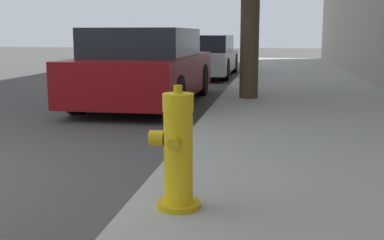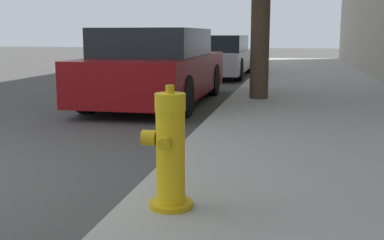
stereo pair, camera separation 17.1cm
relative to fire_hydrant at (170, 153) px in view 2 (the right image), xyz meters
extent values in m
cube|color=#99968E|center=(1.22, 0.20, -0.42)|extent=(3.13, 40.00, 0.11)
cylinder|color=#C39C11|center=(0.00, 0.00, -0.34)|extent=(0.29, 0.29, 0.03)
cylinder|color=yellow|center=(0.00, 0.00, -0.03)|extent=(0.19, 0.19, 0.59)
cylinder|color=yellow|center=(0.00, 0.00, 0.32)|extent=(0.19, 0.19, 0.11)
cylinder|color=#C39C11|center=(0.00, 0.00, 0.41)|extent=(0.06, 0.06, 0.05)
cylinder|color=#C39C11|center=(0.00, -0.13, 0.09)|extent=(0.07, 0.08, 0.07)
cylinder|color=#C39C11|center=(0.00, 0.13, 0.09)|extent=(0.07, 0.08, 0.07)
cylinder|color=#C39C11|center=(-0.13, 0.00, 0.09)|extent=(0.09, 0.10, 0.10)
cube|color=maroon|center=(-1.60, 5.32, 0.03)|extent=(1.71, 4.22, 0.67)
cube|color=black|center=(-1.60, 5.15, 0.60)|extent=(1.57, 2.32, 0.47)
cylinder|color=black|center=(-2.37, 6.63, -0.16)|extent=(0.20, 0.62, 0.62)
cylinder|color=black|center=(-0.82, 6.63, -0.16)|extent=(0.20, 0.62, 0.62)
cylinder|color=black|center=(-2.37, 4.01, -0.16)|extent=(0.20, 0.62, 0.62)
cylinder|color=black|center=(-0.82, 4.01, -0.16)|extent=(0.20, 0.62, 0.62)
cube|color=#B7B7BC|center=(-1.43, 11.14, -0.03)|extent=(1.71, 4.50, 0.55)
cube|color=black|center=(-1.43, 10.96, 0.48)|extent=(1.57, 2.48, 0.46)
cylinder|color=black|center=(-2.20, 12.54, -0.17)|extent=(0.20, 0.61, 0.61)
cylinder|color=black|center=(-0.65, 12.54, -0.17)|extent=(0.20, 0.61, 0.61)
cylinder|color=black|center=(-2.20, 9.75, -0.17)|extent=(0.20, 0.61, 0.61)
cylinder|color=black|center=(-0.65, 9.75, -0.17)|extent=(0.20, 0.61, 0.61)
cylinder|color=#423323|center=(0.17, 5.54, 0.92)|extent=(0.32, 0.32, 2.56)
camera|label=1|loc=(0.58, -2.91, 0.74)|focal=45.00mm
camera|label=2|loc=(0.75, -2.88, 0.74)|focal=45.00mm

